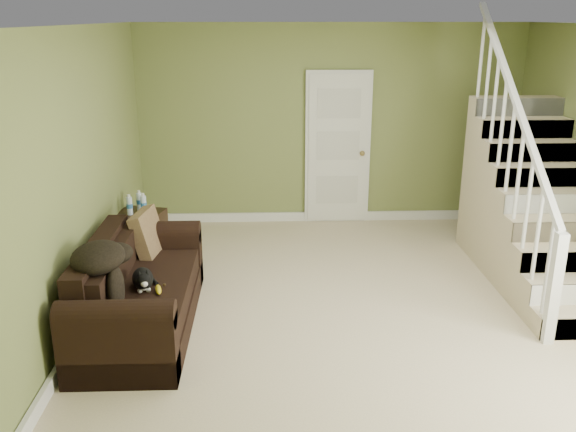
{
  "coord_description": "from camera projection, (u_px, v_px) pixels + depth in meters",
  "views": [
    {
      "loc": [
        -0.84,
        -5.18,
        2.67
      ],
      "look_at": [
        -0.65,
        0.2,
        0.9
      ],
      "focal_mm": 38.0,
      "sensor_mm": 36.0,
      "label": 1
    }
  ],
  "objects": [
    {
      "name": "wall_front",
      "position": [
        454.0,
        334.0,
        2.76
      ],
      "size": [
        5.0,
        0.04,
        2.6
      ],
      "primitive_type": "cube",
      "color": "olive",
      "rests_on": "floor"
    },
    {
      "name": "wall_left",
      "position": [
        76.0,
        182.0,
        5.29
      ],
      "size": [
        0.04,
        5.5,
        2.6
      ],
      "primitive_type": "cube",
      "color": "olive",
      "rests_on": "floor"
    },
    {
      "name": "baseboard_left",
      "position": [
        94.0,
        310.0,
        5.68
      ],
      "size": [
        0.04,
        5.5,
        0.12
      ],
      "primitive_type": "cube",
      "color": "white",
      "rests_on": "floor"
    },
    {
      "name": "floor",
      "position": [
        357.0,
        312.0,
        5.78
      ],
      "size": [
        5.0,
        5.5,
        0.01
      ],
      "primitive_type": "cube",
      "color": "tan",
      "rests_on": "ground"
    },
    {
      "name": "throw_blanket",
      "position": [
        98.0,
        257.0,
        4.87
      ],
      "size": [
        0.56,
        0.65,
        0.23
      ],
      "primitive_type": "ellipsoid",
      "rotation": [
        0.0,
        0.0,
        -0.32
      ],
      "color": "black",
      "rests_on": "sofa"
    },
    {
      "name": "door",
      "position": [
        338.0,
        148.0,
        8.04
      ],
      "size": [
        0.86,
        0.12,
        2.02
      ],
      "color": "white",
      "rests_on": "floor"
    },
    {
      "name": "wall_back",
      "position": [
        330.0,
        126.0,
        7.98
      ],
      "size": [
        5.0,
        0.04,
        2.6
      ],
      "primitive_type": "cube",
      "color": "olive",
      "rests_on": "floor"
    },
    {
      "name": "throw_pillow",
      "position": [
        148.0,
        235.0,
        6.02
      ],
      "size": [
        0.3,
        0.51,
        0.5
      ],
      "primitive_type": "cube",
      "rotation": [
        0.0,
        -0.24,
        -0.14
      ],
      "color": "#4E301F",
      "rests_on": "sofa"
    },
    {
      "name": "side_table",
      "position": [
        140.0,
        237.0,
        6.87
      ],
      "size": [
        0.59,
        0.59,
        0.81
      ],
      "rotation": [
        0.0,
        0.0,
        -0.24
      ],
      "color": "black",
      "rests_on": "floor"
    },
    {
      "name": "cat",
      "position": [
        142.0,
        279.0,
        5.22
      ],
      "size": [
        0.28,
        0.47,
        0.23
      ],
      "rotation": [
        0.0,
        0.0,
        0.26
      ],
      "color": "black",
      "rests_on": "sofa"
    },
    {
      "name": "staircase",
      "position": [
        530.0,
        214.0,
        6.57
      ],
      "size": [
        1.0,
        2.51,
        2.82
      ],
      "color": "tan",
      "rests_on": "floor"
    },
    {
      "name": "baseboard_back",
      "position": [
        329.0,
        216.0,
        8.34
      ],
      "size": [
        5.0,
        0.04,
        0.12
      ],
      "primitive_type": "cube",
      "color": "white",
      "rests_on": "floor"
    },
    {
      "name": "ceiling",
      "position": [
        368.0,
        25.0,
        4.97
      ],
      "size": [
        5.0,
        5.5,
        0.01
      ],
      "primitive_type": "cube",
      "color": "white",
      "rests_on": "wall_back"
    },
    {
      "name": "sofa",
      "position": [
        137.0,
        295.0,
        5.43
      ],
      "size": [
        0.88,
        2.04,
        0.81
      ],
      "color": "black",
      "rests_on": "floor"
    },
    {
      "name": "banana",
      "position": [
        158.0,
        290.0,
        5.17
      ],
      "size": [
        0.09,
        0.19,
        0.05
      ],
      "primitive_type": "ellipsoid",
      "rotation": [
        0.0,
        0.0,
        0.24
      ],
      "color": "gold",
      "rests_on": "sofa"
    }
  ]
}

